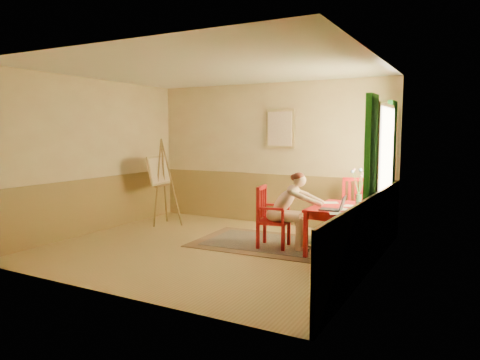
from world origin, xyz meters
The scene contains 14 objects.
room centered at (0.00, 0.00, 1.40)m, with size 5.04×4.54×2.84m.
wainscot centered at (0.00, 0.80, 0.50)m, with size 5.00×4.50×1.00m.
window centered at (2.42, 1.10, 1.35)m, with size 0.12×2.01×2.20m.
wall_portrait centered at (0.25, 2.20, 1.90)m, with size 0.60×0.05×0.76m.
rug centered at (0.70, 0.70, 0.01)m, with size 2.48×1.71×0.02m.
table centered at (1.87, 0.71, 0.63)m, with size 0.76×1.22×0.72m.
chair_left centered at (0.84, 0.49, 0.49)m, with size 0.52×0.50×0.99m.
chair_back centered at (1.87, 1.75, 0.52)m, with size 0.57×0.58×1.04m.
figure centered at (1.13, 0.53, 0.67)m, with size 0.93×0.46×1.22m.
laptop centered at (1.92, 0.31, 0.76)m, with size 0.37×0.23×0.22m.
papers centered at (1.96, 0.57, 0.72)m, with size 0.75×1.15×0.00m.
vase centered at (2.08, 1.09, 0.98)m, with size 0.25×0.28×0.56m.
wastebasket centered at (1.70, 0.51, 0.14)m, with size 0.27×0.27×0.29m, color #A22522.
easel centered at (-1.84, 1.10, 1.01)m, with size 0.63×0.77×1.71m.
Camera 1 is at (3.70, -5.85, 1.84)m, focal length 33.26 mm.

